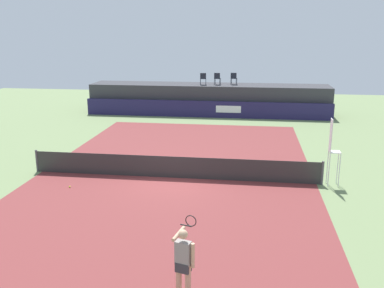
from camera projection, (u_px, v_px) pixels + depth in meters
The scene contains 13 objects.
ground_plane at pixel (184, 158), 21.38m from camera, with size 48.00×48.00×0.00m, color #6B7F51.
court_inner at pixel (173, 178), 18.51m from camera, with size 12.00×22.00×0.00m, color maroon.
sponsor_wall at pixel (206, 109), 31.29m from camera, with size 18.00×0.22×1.20m.
spectator_platform at pixel (209, 99), 32.89m from camera, with size 18.00×2.80×2.20m, color #38383D.
spectator_chair_far_left at pixel (203, 78), 32.19m from camera, with size 0.48×0.48×0.89m.
spectator_chair_left at pixel (217, 78), 32.27m from camera, with size 0.48×0.48×0.89m.
spectator_chair_center at pixel (234, 78), 32.38m from camera, with size 0.48×0.48×0.89m.
umpire_chair at pixel (332, 148), 17.25m from camera, with size 0.44×0.44×2.76m.
tennis_net at pixel (173, 167), 18.39m from camera, with size 12.40×0.02×0.95m, color #2D2D2D.
net_post_near at pixel (37, 161), 19.20m from camera, with size 0.10×0.10×1.00m, color #4C4C51.
net_post_far at pixel (322, 173), 17.56m from camera, with size 0.10×0.10×1.00m, color #4C4C51.
tennis_player at pixel (184, 261), 9.94m from camera, with size 0.56×1.24×1.77m.
tennis_ball at pixel (70, 187), 17.33m from camera, with size 0.07×0.07×0.07m, color #D8EA33.
Camera 1 is at (3.19, -17.25, 6.12)m, focal length 40.21 mm.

